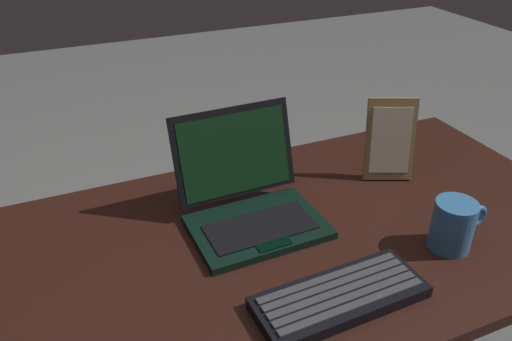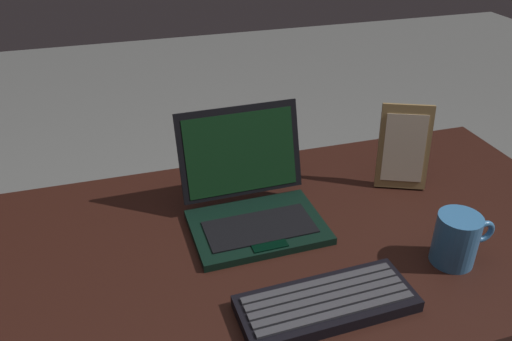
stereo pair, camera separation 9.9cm
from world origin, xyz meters
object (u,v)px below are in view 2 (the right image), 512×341
Objects in this scene: laptop_front at (252,202)px; photo_frame at (404,148)px; external_keyboard at (327,303)px; coffee_mug at (457,239)px.

photo_frame is (0.38, 0.04, 0.05)m from laptop_front.
photo_frame reaches higher than external_keyboard.
external_keyboard is at bearing -80.23° from laptop_front.
coffee_mug is (-0.05, -0.28, -0.05)m from photo_frame.
laptop_front reaches higher than photo_frame.
coffee_mug is (0.33, -0.24, 0.00)m from laptop_front.
coffee_mug reaches higher than external_keyboard.
external_keyboard is 2.48× the size of coffee_mug.
photo_frame reaches higher than coffee_mug.
external_keyboard is 0.47m from photo_frame.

